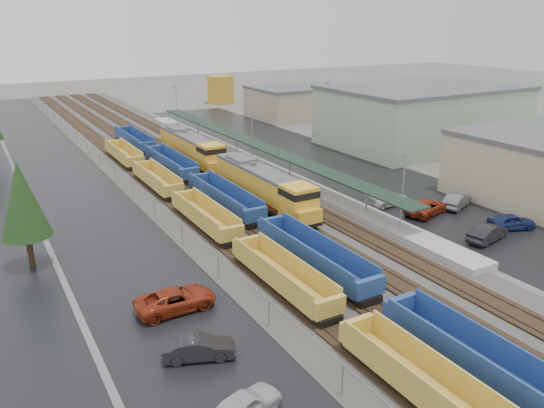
# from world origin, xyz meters

# --- Properties ---
(ground) EXTENTS (360.00, 360.00, 0.00)m
(ground) POSITION_xyz_m (0.00, 0.00, 0.00)
(ground) COLOR #56544F
(ground) RESTS_ON ground
(ballast_strip) EXTENTS (20.00, 160.00, 0.08)m
(ballast_strip) POSITION_xyz_m (0.00, 60.00, 0.04)
(ballast_strip) COLOR #302D2B
(ballast_strip) RESTS_ON ground
(trackbed) EXTENTS (14.60, 160.00, 0.22)m
(trackbed) POSITION_xyz_m (-0.00, 60.00, 0.16)
(trackbed) COLOR black
(trackbed) RESTS_ON ground
(west_parking_lot) EXTENTS (10.00, 160.00, 0.02)m
(west_parking_lot) POSITION_xyz_m (-15.00, 60.00, 0.01)
(west_parking_lot) COLOR black
(west_parking_lot) RESTS_ON ground
(east_commuter_lot) EXTENTS (16.00, 100.00, 0.02)m
(east_commuter_lot) POSITION_xyz_m (19.00, 50.00, 0.01)
(east_commuter_lot) COLOR black
(east_commuter_lot) RESTS_ON ground
(station_platform) EXTENTS (3.00, 80.00, 8.00)m
(station_platform) POSITION_xyz_m (9.50, 50.01, 0.73)
(station_platform) COLOR #9E9B93
(station_platform) RESTS_ON ground
(chainlink_fence) EXTENTS (0.08, 160.04, 2.02)m
(chainlink_fence) POSITION_xyz_m (-9.50, 58.44, 1.61)
(chainlink_fence) COLOR gray
(chainlink_fence) RESTS_ON ground
(industrial_buildings) EXTENTS (32.52, 75.30, 9.50)m
(industrial_buildings) POSITION_xyz_m (37.76, 45.85, 4.25)
(industrial_buildings) COLOR tan
(industrial_buildings) RESTS_ON ground
(distant_hills) EXTENTS (301.00, 140.00, 25.20)m
(distant_hills) POSITION_xyz_m (44.79, 210.68, 0.00)
(distant_hills) COLOR #465340
(distant_hills) RESTS_ON ground
(tree_west_near) EXTENTS (3.96, 3.96, 9.00)m
(tree_west_near) POSITION_xyz_m (-22.00, 30.00, 5.82)
(tree_west_near) COLOR #332316
(tree_west_near) RESTS_ON ground
(tree_east) EXTENTS (4.40, 4.40, 10.00)m
(tree_east) POSITION_xyz_m (28.00, 58.00, 6.47)
(tree_east) COLOR #332316
(tree_east) RESTS_ON ground
(locomotive_lead) EXTENTS (2.94, 19.37, 4.38)m
(locomotive_lead) POSITION_xyz_m (2.00, 33.12, 2.35)
(locomotive_lead) COLOR black
(locomotive_lead) RESTS_ON ground
(locomotive_trail) EXTENTS (2.94, 19.37, 4.38)m
(locomotive_trail) POSITION_xyz_m (2.00, 54.12, 2.35)
(locomotive_trail) COLOR black
(locomotive_trail) RESTS_ON ground
(well_string_yellow) EXTENTS (2.45, 86.77, 2.17)m
(well_string_yellow) POSITION_xyz_m (-6.00, 23.43, 1.10)
(well_string_yellow) COLOR #BE8E34
(well_string_yellow) RESTS_ON ground
(well_string_blue) EXTENTS (2.61, 100.32, 2.32)m
(well_string_blue) POSITION_xyz_m (-2.00, 26.33, 1.16)
(well_string_blue) COLOR navy
(well_string_blue) RESTS_ON ground
(storage_tank) EXTENTS (6.59, 6.59, 6.59)m
(storage_tank) POSITION_xyz_m (30.84, 106.88, 3.30)
(storage_tank) COLOR #B78324
(storage_tank) RESTS_ON ground
(parked_car_west_a) EXTENTS (3.11, 4.84, 1.53)m
(parked_car_west_a) POSITION_xyz_m (-14.90, 5.12, 0.77)
(parked_car_west_a) COLOR #B9B8BD
(parked_car_west_a) RESTS_ON ground
(parked_car_west_b) EXTENTS (3.01, 4.64, 1.44)m
(parked_car_west_b) POSITION_xyz_m (-14.89, 11.09, 0.72)
(parked_car_west_b) COLOR black
(parked_car_west_b) RESTS_ON ground
(parked_car_west_c) EXTENTS (2.72, 5.77, 1.59)m
(parked_car_west_c) POSITION_xyz_m (-14.09, 17.22, 0.80)
(parked_car_west_c) COLOR maroon
(parked_car_west_c) RESTS_ON ground
(parked_car_east_a) EXTENTS (2.64, 5.13, 1.61)m
(parked_car_east_a) POSITION_xyz_m (15.32, 14.60, 0.81)
(parked_car_east_a) COLOR black
(parked_car_east_a) RESTS_ON ground
(parked_car_east_b) EXTENTS (4.14, 6.21, 1.58)m
(parked_car_east_b) POSITION_xyz_m (15.80, 22.69, 0.79)
(parked_car_east_b) COLOR maroon
(parked_car_east_b) RESTS_ON ground
(parked_car_east_c) EXTENTS (2.19, 5.29, 1.53)m
(parked_car_east_c) POSITION_xyz_m (14.11, 26.87, 0.77)
(parked_car_east_c) COLOR white
(parked_car_east_c) RESTS_ON ground
(parked_car_east_d) EXTENTS (3.37, 4.97, 1.57)m
(parked_car_east_d) POSITION_xyz_m (19.78, 15.38, 0.79)
(parked_car_east_d) COLOR #152350
(parked_car_east_d) RESTS_ON ground
(parked_car_east_e) EXTENTS (3.42, 5.15, 1.60)m
(parked_car_east_e) POSITION_xyz_m (20.19, 22.56, 0.80)
(parked_car_east_e) COLOR #55585A
(parked_car_east_e) RESTS_ON ground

